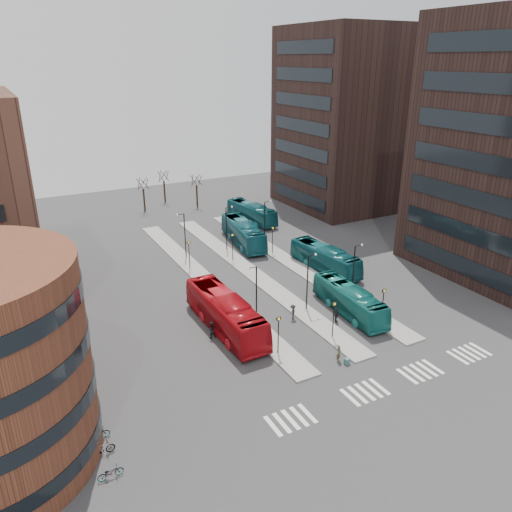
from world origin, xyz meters
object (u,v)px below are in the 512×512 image
red_bus (225,313)px  bicycle_mid (103,449)px  bicycle_far (97,434)px  commuter_a (211,330)px  teal_bus_d (252,213)px  bicycle_near (110,472)px  suitcase (347,361)px  commuter_b (336,315)px  commuter_c (293,312)px  teal_bus_b (243,233)px  traveller (339,353)px  teal_bus_a (349,300)px  teal_bus_c (325,258)px

red_bus → bicycle_mid: red_bus is taller
bicycle_far → commuter_a: bearing=-54.3°
teal_bus_d → bicycle_mid: bearing=-135.8°
bicycle_near → bicycle_mid: bicycle_mid is taller
suitcase → commuter_b: size_ratio=0.36×
bicycle_far → bicycle_mid: bearing=-179.7°
teal_bus_d → commuter_c: size_ratio=6.92×
commuter_a → bicycle_far: bearing=32.0°
commuter_b → bicycle_near: commuter_b is taller
teal_bus_b → commuter_c: (-5.49, -22.22, -0.90)m
commuter_c → red_bus: bearing=-72.5°
suitcase → bicycle_near: bicycle_near is taller
teal_bus_b → traveller: size_ratio=7.72×
traveller → commuter_a: 12.20m
red_bus → bicycle_far: 17.34m
commuter_a → bicycle_mid: (-12.42, -10.53, -0.34)m
suitcase → red_bus: red_bus is taller
teal_bus_a → bicycle_near: size_ratio=6.48×
commuter_b → teal_bus_d: bearing=-0.5°
teal_bus_c → teal_bus_d: 22.06m
traveller → teal_bus_b: bearing=45.2°
teal_bus_d → bicycle_far: size_ratio=6.60×
commuter_a → bicycle_far: commuter_a is taller
traveller → commuter_a: size_ratio=0.93×
commuter_a → bicycle_mid: commuter_a is taller
teal_bus_b → teal_bus_d: teal_bus_b is taller
bicycle_far → teal_bus_d: bearing=-39.4°
commuter_a → teal_bus_a: bearing=168.6°
red_bus → teal_bus_a: (12.84, -2.94, -0.33)m
commuter_b → commuter_a: bearing=88.9°
teal_bus_a → bicycle_mid: (-27.16, -8.45, -0.98)m
red_bus → commuter_a: red_bus is taller
teal_bus_b → commuter_a: teal_bus_b is taller
suitcase → teal_bus_a: bearing=39.6°
red_bus → commuter_a: (-1.91, -0.85, -0.97)m
teal_bus_a → bicycle_near: 29.20m
commuter_b → red_bus: bearing=82.3°
bicycle_near → teal_bus_c: bearing=-58.1°
teal_bus_d → commuter_a: 36.72m
teal_bus_b → bicycle_mid: teal_bus_b is taller
teal_bus_d → teal_bus_b: bearing=-131.4°
teal_bus_c → teal_bus_a: bearing=-118.0°
commuter_b → bicycle_near: (-24.82, -9.69, -0.34)m
commuter_b → commuter_c: size_ratio=0.97×
bicycle_near → commuter_b: bearing=-70.8°
teal_bus_b → bicycle_far: size_ratio=7.28×
teal_bus_c → commuter_c: teal_bus_c is taller
teal_bus_d → commuter_c: 33.08m
traveller → commuter_c: 8.47m
red_bus → bicycle_far: size_ratio=7.82×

